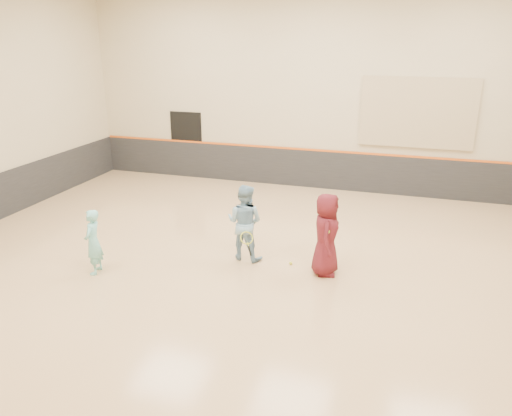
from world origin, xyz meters
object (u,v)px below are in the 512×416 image
(young_man, at_px, (326,234))
(girl, at_px, (93,242))
(instructor, at_px, (245,222))
(spare_racket, at_px, (324,221))

(young_man, bearing_deg, girl, 99.27)
(girl, xyz_separation_m, instructor, (2.69, 1.58, 0.15))
(spare_racket, bearing_deg, girl, -132.50)
(instructor, bearing_deg, girl, 37.66)
(young_man, relative_size, spare_racket, 2.62)
(instructor, relative_size, spare_racket, 2.56)
(girl, xyz_separation_m, spare_racket, (3.94, 4.30, -0.65))
(young_man, bearing_deg, instructor, 75.67)
(instructor, bearing_deg, young_man, -179.27)
(girl, relative_size, spare_racket, 2.09)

